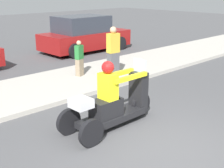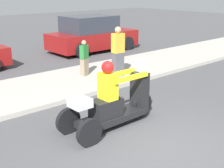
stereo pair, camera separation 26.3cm
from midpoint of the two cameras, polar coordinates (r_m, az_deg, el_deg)
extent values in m
plane|color=#4C4C4F|center=(6.02, 7.43, -11.78)|extent=(60.00, 60.00, 0.00)
cube|color=#B2ADA3|center=(9.32, -15.03, -1.13)|extent=(28.00, 2.80, 0.12)
cylinder|color=black|center=(7.37, 4.27, -3.71)|extent=(0.55, 0.10, 0.55)
cylinder|color=black|center=(5.98, -5.08, -8.93)|extent=(0.55, 0.10, 0.55)
cylinder|color=black|center=(6.50, -9.08, -6.83)|extent=(0.55, 0.10, 0.55)
cube|color=black|center=(6.77, -1.12, -6.12)|extent=(1.66, 0.50, 0.14)
cube|color=black|center=(6.57, -2.20, -4.42)|extent=(0.66, 0.39, 0.39)
cube|color=black|center=(7.18, 3.80, -1.38)|extent=(0.24, 0.39, 0.93)
cube|color=silver|center=(7.03, 4.00, 3.40)|extent=(0.03, 0.36, 0.30)
cube|color=silver|center=(6.08, -6.92, -3.51)|extent=(0.36, 0.39, 0.18)
cube|color=yellow|center=(6.44, -1.92, -0.43)|extent=(0.26, 0.38, 0.55)
sphere|color=red|center=(6.33, -1.95, 3.06)|extent=(0.26, 0.26, 0.26)
cube|color=black|center=(6.60, -0.33, -4.30)|extent=(0.14, 0.14, 0.39)
cube|color=black|center=(6.76, -1.73, -3.76)|extent=(0.14, 0.14, 0.39)
cube|color=yellow|center=(6.58, 2.34, 1.20)|extent=(0.96, 0.09, 0.09)
cube|color=yellow|center=(6.85, -0.07, 1.87)|extent=(0.96, 0.09, 0.09)
cube|color=#515156|center=(10.15, -0.53, 3.61)|extent=(0.36, 0.26, 0.78)
cube|color=gold|center=(10.01, -0.54, 7.50)|extent=(0.40, 0.26, 0.62)
sphere|color=tan|center=(9.95, -0.55, 9.86)|extent=(0.21, 0.21, 0.21)
cube|color=gray|center=(10.27, -6.68, 3.04)|extent=(0.29, 0.23, 0.57)
cube|color=#267233|center=(10.16, -6.78, 5.81)|extent=(0.31, 0.24, 0.45)
sphere|color=tan|center=(10.11, -6.84, 7.48)|extent=(0.15, 0.15, 0.15)
cube|color=maroon|center=(14.95, -5.38, 8.11)|extent=(4.22, 1.88, 0.74)
cube|color=#2D333D|center=(14.73, -6.11, 10.85)|extent=(2.32, 1.70, 0.75)
cylinder|color=black|center=(15.19, 0.97, 7.47)|extent=(0.64, 0.22, 0.64)
cylinder|color=black|center=(16.57, -3.66, 8.26)|extent=(0.64, 0.22, 0.64)
cylinder|color=black|center=(13.44, -7.43, 6.03)|extent=(0.64, 0.22, 0.64)
cylinder|color=black|center=(14.97, -11.76, 6.96)|extent=(0.64, 0.22, 0.64)
camera|label=1|loc=(0.13, -91.16, -0.36)|focal=50.00mm
camera|label=2|loc=(0.13, 88.84, 0.36)|focal=50.00mm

